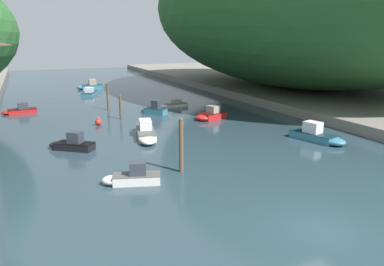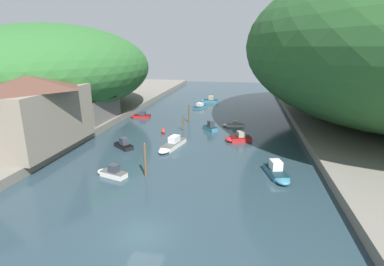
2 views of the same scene
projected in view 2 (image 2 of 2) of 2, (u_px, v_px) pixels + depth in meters
water_surface at (203, 126)px, 49.00m from camera, size 130.00×130.00×0.00m
left_bank at (61, 117)px, 53.17m from camera, size 22.00×120.00×1.00m
right_bank at (373, 130)px, 44.54m from camera, size 22.00×120.00×1.00m
hillside_left at (58, 69)px, 53.45m from camera, size 30.80×43.13×15.37m
waterfront_building at (32, 111)px, 35.01m from camera, size 8.81×14.27×8.34m
boathouse_shed at (90, 102)px, 48.58m from camera, size 6.90×10.23×5.46m
boat_white_cruiser at (140, 116)px, 54.88m from camera, size 3.79×1.75×1.12m
boat_mid_channel at (209, 127)px, 46.36m from camera, size 2.80×3.02×1.57m
boat_open_rowboat at (172, 145)px, 38.19m from camera, size 2.72×6.19×1.39m
boat_far_right_bank at (233, 125)px, 48.69m from camera, size 3.65×1.52×0.94m
boat_small_dinghy at (238, 138)px, 40.92m from camera, size 3.84×2.63×1.37m
boat_navy_launch at (123, 145)px, 38.29m from camera, size 3.54×3.13×1.41m
boat_yellow_tender at (277, 173)px, 29.60m from camera, size 2.56×4.95×1.53m
boat_cabin_cruiser at (111, 172)px, 29.84m from camera, size 3.54×2.05×1.31m
boat_red_skiff at (209, 100)px, 69.55m from camera, size 4.06×1.74×1.57m
boat_near_quay at (201, 106)px, 63.87m from camera, size 3.19×4.69×1.10m
mooring_post_nearest at (145, 160)px, 29.48m from camera, size 0.29×0.29×3.49m
mooring_post_fourth at (183, 123)px, 45.78m from camera, size 0.25×0.25×2.51m
mooring_post_farthest at (189, 113)px, 50.91m from camera, size 0.26×0.26×3.16m
channel_buoy_near at (163, 131)px, 44.61m from camera, size 0.62×0.62×0.93m
person_on_quay at (64, 130)px, 39.21m from camera, size 0.33×0.43×1.69m
person_by_boathouse at (79, 126)px, 41.30m from camera, size 0.27×0.41×1.69m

